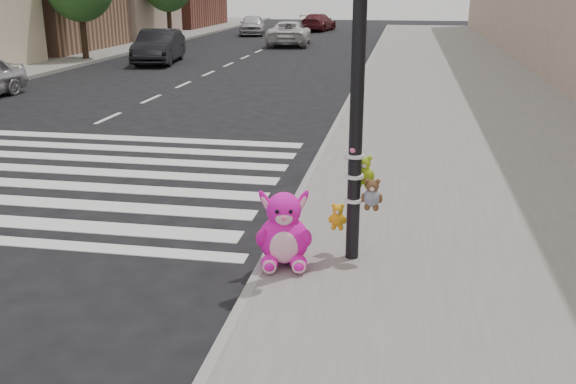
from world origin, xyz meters
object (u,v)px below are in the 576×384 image
(red_teddy, at_px, (295,232))
(car_white_near, at_px, (289,33))
(car_dark_far, at_px, (159,46))
(pink_bunny, at_px, (284,234))
(signal_pole, at_px, (358,126))

(red_teddy, bearing_deg, car_white_near, 81.02)
(car_dark_far, distance_m, car_white_near, 10.50)
(pink_bunny, xyz_separation_m, red_teddy, (-0.01, 0.81, -0.29))
(car_dark_far, relative_size, car_white_near, 0.91)
(car_dark_far, xyz_separation_m, car_white_near, (4.17, 9.64, -0.06))
(pink_bunny, bearing_deg, car_dark_far, 103.65)
(signal_pole, bearing_deg, red_teddy, 150.88)
(pink_bunny, bearing_deg, car_white_near, 88.86)
(pink_bunny, height_order, car_white_near, car_white_near)
(signal_pole, relative_size, car_white_near, 0.82)
(pink_bunny, bearing_deg, signal_pole, 12.64)
(red_teddy, height_order, car_white_near, car_white_near)
(signal_pole, distance_m, red_teddy, 1.82)
(signal_pole, relative_size, red_teddy, 20.25)
(red_teddy, xyz_separation_m, car_dark_far, (-9.47, 19.71, 0.50))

